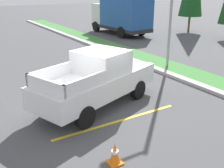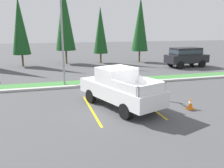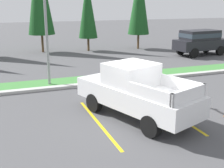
# 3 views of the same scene
# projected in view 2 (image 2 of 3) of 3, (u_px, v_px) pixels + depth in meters

# --- Properties ---
(ground_plane) EXTENTS (120.00, 120.00, 0.00)m
(ground_plane) POSITION_uv_depth(u_px,v_px,m) (122.00, 107.00, 12.61)
(ground_plane) COLOR #4C4C4F
(parking_line_near) EXTENTS (0.12, 4.80, 0.01)m
(parking_line_near) POSITION_uv_depth(u_px,v_px,m) (91.00, 109.00, 12.21)
(parking_line_near) COLOR yellow
(parking_line_near) RESTS_ON ground
(parking_line_far) EXTENTS (0.12, 4.80, 0.01)m
(parking_line_far) POSITION_uv_depth(u_px,v_px,m) (146.00, 104.00, 13.04)
(parking_line_far) COLOR yellow
(parking_line_far) RESTS_ON ground
(curb_strip) EXTENTS (56.00, 0.40, 0.15)m
(curb_strip) POSITION_uv_depth(u_px,v_px,m) (101.00, 85.00, 17.27)
(curb_strip) COLOR #B2B2AD
(curb_strip) RESTS_ON ground
(grass_median) EXTENTS (56.00, 1.80, 0.06)m
(grass_median) POSITION_uv_depth(u_px,v_px,m) (98.00, 82.00, 18.31)
(grass_median) COLOR #42843D
(grass_median) RESTS_ON ground
(pickup_truck_main) EXTENTS (3.57, 5.55, 2.10)m
(pickup_truck_main) POSITION_uv_depth(u_px,v_px,m) (119.00, 88.00, 12.43)
(pickup_truck_main) COLOR black
(pickup_truck_main) RESTS_ON ground
(suv_distant) EXTENTS (4.74, 2.26, 2.10)m
(suv_distant) POSITION_uv_depth(u_px,v_px,m) (186.00, 56.00, 25.35)
(suv_distant) COLOR black
(suv_distant) RESTS_ON ground
(street_light) EXTENTS (0.24, 1.49, 7.10)m
(street_light) POSITION_uv_depth(u_px,v_px,m) (62.00, 28.00, 16.36)
(street_light) COLOR gray
(street_light) RESTS_ON ground
(cypress_tree_left_inner) EXTENTS (1.92, 1.92, 7.38)m
(cypress_tree_left_inner) POSITION_uv_depth(u_px,v_px,m) (20.00, 26.00, 25.09)
(cypress_tree_left_inner) COLOR brown
(cypress_tree_left_inner) RESTS_ON ground
(cypress_tree_center) EXTENTS (2.31, 2.31, 8.89)m
(cypress_tree_center) POSITION_uv_depth(u_px,v_px,m) (65.00, 18.00, 26.97)
(cypress_tree_center) COLOR brown
(cypress_tree_center) RESTS_ON ground
(cypress_tree_right_inner) EXTENTS (1.72, 1.72, 6.60)m
(cypress_tree_right_inner) POSITION_uv_depth(u_px,v_px,m) (100.00, 30.00, 27.80)
(cypress_tree_right_inner) COLOR brown
(cypress_tree_right_inner) RESTS_ON ground
(cypress_tree_rightmost) EXTENTS (2.03, 2.03, 7.80)m
(cypress_tree_rightmost) POSITION_uv_depth(u_px,v_px,m) (140.00, 24.00, 28.45)
(cypress_tree_rightmost) COLOR brown
(cypress_tree_rightmost) RESTS_ON ground
(traffic_cone) EXTENTS (0.36, 0.36, 0.60)m
(traffic_cone) POSITION_uv_depth(u_px,v_px,m) (190.00, 104.00, 12.22)
(traffic_cone) COLOR orange
(traffic_cone) RESTS_ON ground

